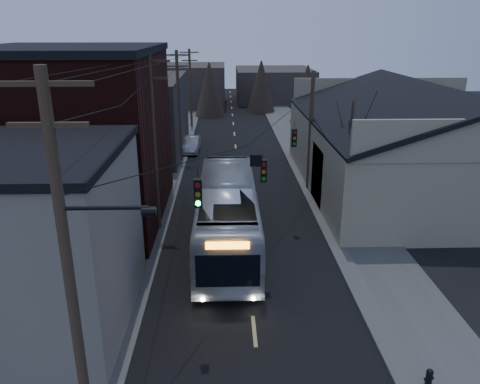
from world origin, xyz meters
name	(u,v)px	position (x,y,z in m)	size (l,w,h in m)	color
road_surface	(238,170)	(0.00, 30.00, 0.01)	(9.00, 110.00, 0.02)	black
sidewalk_left	(160,170)	(-6.50, 30.00, 0.06)	(4.00, 110.00, 0.12)	#474744
sidewalk_right	(315,169)	(6.50, 30.00, 0.06)	(4.00, 110.00, 0.12)	#474744
building_clapboard	(18,243)	(-9.00, 9.00, 3.50)	(8.00, 8.00, 7.00)	gray
building_brick	(74,139)	(-10.00, 20.00, 5.00)	(10.00, 12.00, 10.00)	black
building_left_far	(134,116)	(-9.50, 36.00, 3.50)	(9.00, 14.00, 7.00)	#322E28
warehouse	(419,152)	(13.00, 25.00, 2.70)	(16.16, 20.60, 7.73)	gray
building_far_left	(192,85)	(-6.00, 65.00, 3.00)	(10.00, 12.00, 6.00)	#322E28
building_far_right	(274,84)	(7.00, 70.00, 2.50)	(12.00, 14.00, 5.00)	#322E28
bare_tree	(348,160)	(6.50, 20.00, 3.60)	(0.40, 0.40, 7.20)	black
utility_lines	(195,125)	(-3.11, 24.14, 4.95)	(11.24, 45.28, 10.50)	#382B1E
bus	(227,213)	(-0.97, 15.90, 1.82)	(3.06, 13.07, 3.64)	#AFB5BC
parked_car	(191,144)	(-4.30, 36.23, 0.72)	(1.52, 4.35, 1.43)	#97989E
fire_hydrant	(429,377)	(5.50, 4.70, 0.49)	(0.33, 0.23, 0.69)	black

